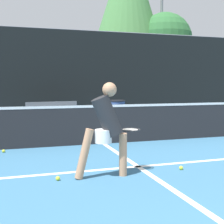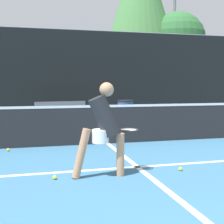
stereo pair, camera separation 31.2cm
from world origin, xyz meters
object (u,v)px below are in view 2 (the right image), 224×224
courtside_bench (61,113)px  trash_bin (125,113)px  parked_car (50,101)px  player_practicing (104,125)px

courtside_bench → trash_bin: trash_bin is taller
courtside_bench → parked_car: size_ratio=0.45×
trash_bin → parked_car: size_ratio=0.23×
player_practicing → parked_car: size_ratio=0.38×
courtside_bench → trash_bin: (2.17, -0.28, -0.02)m
player_practicing → parked_car: bearing=94.4°
player_practicing → trash_bin: 5.95m
parked_car → courtside_bench: bearing=-87.8°
trash_bin → player_practicing: bearing=-110.0°
player_practicing → parked_car: (-0.30, 10.12, -0.17)m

